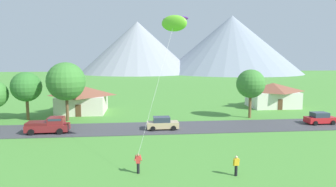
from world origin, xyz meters
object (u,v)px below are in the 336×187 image
parked_car_tan_mid_west (162,123)px  watcher_person (236,165)px  house_left_center (82,99)px  house_leftmost (273,95)px  tree_near_left (251,84)px  parked_car_red_west_end (320,118)px  tree_center (66,81)px  kite_flyer_with_kite (173,26)px  pickup_truck_maroon_west_side (49,125)px  tree_right_of_center (26,87)px

parked_car_tan_mid_west → watcher_person: parked_car_tan_mid_west is taller
parked_car_tan_mid_west → house_left_center: bearing=133.0°
house_leftmost → parked_car_tan_mid_west: (-22.87, -15.94, -1.59)m
parked_car_tan_mid_west → house_leftmost: bearing=34.9°
tree_near_left → parked_car_red_west_end: bearing=-33.3°
tree_near_left → parked_car_red_west_end: size_ratio=1.83×
tree_center → parked_car_tan_mid_west: tree_center is taller
parked_car_red_west_end → watcher_person: size_ratio=2.54×
house_left_center → kite_flyer_with_kite: (13.31, -23.27, 10.11)m
parked_car_tan_mid_west → pickup_truck_maroon_west_side: 14.51m
house_left_center → watcher_person: bearing=-59.3°
tree_center → parked_car_red_west_end: (36.93, -6.09, -5.16)m
parked_car_tan_mid_west → pickup_truck_maroon_west_side: size_ratio=0.81×
tree_center → pickup_truck_maroon_west_side: (-0.53, -7.48, -4.97)m
kite_flyer_with_kite → pickup_truck_maroon_west_side: bearing=149.0°
parked_car_tan_mid_west → watcher_person: 16.53m
parked_car_red_west_end → pickup_truck_maroon_west_side: (-37.46, -1.39, 0.19)m
house_left_center → parked_car_tan_mid_west: (12.96, -13.92, -1.58)m
kite_flyer_with_kite → tree_center: bearing=131.1°
house_leftmost → tree_near_left: tree_near_left is taller
house_left_center → tree_center: bearing=-98.3°
tree_near_left → parked_car_tan_mid_west: tree_near_left is taller
parked_car_red_west_end → watcher_person: bearing=-137.3°
house_leftmost → watcher_person: size_ratio=5.66×
house_leftmost → tree_near_left: size_ratio=1.22×
parked_car_red_west_end → tree_center: bearing=170.6°
tree_right_of_center → kite_flyer_with_kite: (20.57, -17.66, 7.41)m
kite_flyer_with_kite → parked_car_red_west_end: bearing=24.5°
pickup_truck_maroon_west_side → kite_flyer_with_kite: 20.79m
parked_car_tan_mid_west → pickup_truck_maroon_west_side: bearing=-178.3°
pickup_truck_maroon_west_side → watcher_person: 24.65m
house_leftmost → house_left_center: house_leftmost is taller
house_left_center → watcher_person: house_left_center is taller
watcher_person → tree_near_left: bearing=66.2°
tree_near_left → tree_right_of_center: tree_near_left is taller
house_left_center → parked_car_red_west_end: 38.23m
tree_center → watcher_person: bearing=-50.8°
house_left_center → tree_near_left: bearing=-15.1°
tree_center → tree_right_of_center: size_ratio=1.20×
pickup_truck_maroon_west_side → kite_flyer_with_kite: (14.85, -8.92, 11.50)m
house_leftmost → tree_near_left: (-8.28, -9.47, 3.01)m
parked_car_red_west_end → parked_car_tan_mid_west: (-22.97, -0.96, 0.00)m
kite_flyer_with_kite → house_left_center: bearing=119.8°
watcher_person → parked_car_red_west_end: bearing=42.7°
kite_flyer_with_kite → tree_near_left: bearing=48.0°
pickup_truck_maroon_west_side → parked_car_red_west_end: bearing=2.1°
kite_flyer_with_kite → parked_car_tan_mid_west: bearing=92.1°
watcher_person → tree_right_of_center: bearing=135.9°
house_leftmost → kite_flyer_with_kite: 35.34m
tree_right_of_center → tree_center: bearing=-11.3°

